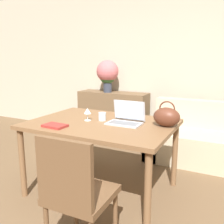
# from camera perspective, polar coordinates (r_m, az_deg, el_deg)

# --- Properties ---
(wall_back) EXTENTS (10.00, 0.06, 2.70)m
(wall_back) POSITION_cam_1_polar(r_m,az_deg,el_deg) (4.40, 11.98, 10.93)
(wall_back) COLOR #BCB29E
(wall_back) RESTS_ON ground_plane
(dining_table) EXTENTS (1.47, 1.05, 0.77)m
(dining_table) POSITION_cam_1_polar(r_m,az_deg,el_deg) (2.61, -2.44, -3.96)
(dining_table) COLOR brown
(dining_table) RESTS_ON ground_plane
(chair) EXTENTS (0.45, 0.45, 0.93)m
(chair) POSITION_cam_1_polar(r_m,az_deg,el_deg) (1.84, -8.32, -17.30)
(chair) COLOR brown
(chair) RESTS_ON ground_plane
(couch) EXTENTS (1.64, 0.81, 0.82)m
(couch) POSITION_cam_1_polar(r_m,az_deg,el_deg) (3.75, 21.26, -6.33)
(couch) COLOR #C1B293
(couch) RESTS_ON ground_plane
(sideboard) EXTENTS (1.27, 0.40, 0.83)m
(sideboard) POSITION_cam_1_polar(r_m,az_deg,el_deg) (4.57, 0.22, -0.61)
(sideboard) COLOR brown
(sideboard) RESTS_ON ground_plane
(laptop) EXTENTS (0.34, 0.26, 0.22)m
(laptop) POSITION_cam_1_polar(r_m,az_deg,el_deg) (2.54, 3.34, -1.23)
(laptop) COLOR #ADADB2
(laptop) RESTS_ON dining_table
(drinking_glass) EXTENTS (0.08, 0.08, 0.09)m
(drinking_glass) POSITION_cam_1_polar(r_m,az_deg,el_deg) (2.66, -2.25, -1.03)
(drinking_glass) COLOR silver
(drinking_glass) RESTS_ON dining_table
(wine_glass) EXTENTS (0.08, 0.08, 0.13)m
(wine_glass) POSITION_cam_1_polar(r_m,az_deg,el_deg) (2.65, -5.63, 0.06)
(wine_glass) COLOR silver
(wine_glass) RESTS_ON dining_table
(handbag) EXTENTS (0.26, 0.18, 0.25)m
(handbag) POSITION_cam_1_polar(r_m,az_deg,el_deg) (2.47, 12.39, -1.06)
(handbag) COLOR #592D1E
(handbag) RESTS_ON dining_table
(flower_vase) EXTENTS (0.39, 0.39, 0.57)m
(flower_vase) POSITION_cam_1_polar(r_m,az_deg,el_deg) (4.45, -1.03, 8.84)
(flower_vase) COLOR #333847
(flower_vase) RESTS_ON sideboard
(book) EXTENTS (0.23, 0.16, 0.02)m
(book) POSITION_cam_1_polar(r_m,az_deg,el_deg) (2.47, -12.92, -3.08)
(book) COLOR maroon
(book) RESTS_ON dining_table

